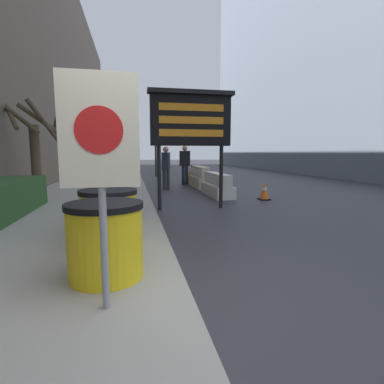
# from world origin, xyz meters

# --- Properties ---
(ground_plane) EXTENTS (120.00, 120.00, 0.00)m
(ground_plane) POSITION_xyz_m (0.00, 0.00, 0.00)
(ground_plane) COLOR #2D2D33
(building_left_facade) EXTENTS (0.40, 50.40, 11.81)m
(building_left_facade) POSITION_xyz_m (-3.90, 9.80, 5.91)
(building_left_facade) COLOR brown
(building_left_facade) RESTS_ON ground_plane
(bare_tree) EXTENTS (1.64, 1.82, 2.82)m
(bare_tree) POSITION_xyz_m (-3.01, 6.60, 1.63)
(bare_tree) COLOR #4C3D2D
(bare_tree) RESTS_ON sidewalk_left
(barrel_drum_foreground) EXTENTS (0.77, 0.77, 0.78)m
(barrel_drum_foreground) POSITION_xyz_m (-0.79, 0.82, 0.56)
(barrel_drum_foreground) COLOR yellow
(barrel_drum_foreground) RESTS_ON sidewalk_left
(barrel_drum_middle) EXTENTS (0.77, 0.77, 0.78)m
(barrel_drum_middle) POSITION_xyz_m (-0.83, 1.90, 0.56)
(barrel_drum_middle) COLOR yellow
(barrel_drum_middle) RESTS_ON sidewalk_left
(barrel_drum_back) EXTENTS (0.77, 0.77, 0.78)m
(barrel_drum_back) POSITION_xyz_m (-0.90, 2.98, 0.56)
(barrel_drum_back) COLOR yellow
(barrel_drum_back) RESTS_ON sidewalk_left
(warning_sign) EXTENTS (0.60, 0.08, 1.88)m
(warning_sign) POSITION_xyz_m (-0.74, 0.16, 1.47)
(warning_sign) COLOR gray
(warning_sign) RESTS_ON sidewalk_left
(message_board) EXTENTS (2.14, 0.36, 2.95)m
(message_board) POSITION_xyz_m (0.97, 5.23, 2.24)
(message_board) COLOR black
(message_board) RESTS_ON ground_plane
(jersey_barrier_white) EXTENTS (0.61, 2.14, 0.76)m
(jersey_barrier_white) POSITION_xyz_m (2.31, 7.42, 0.33)
(jersey_barrier_white) COLOR silver
(jersey_barrier_white) RESTS_ON ground_plane
(jersey_barrier_cream) EXTENTS (0.56, 2.08, 0.87)m
(jersey_barrier_cream) POSITION_xyz_m (2.31, 10.02, 0.38)
(jersey_barrier_cream) COLOR beige
(jersey_barrier_cream) RESTS_ON ground_plane
(traffic_cone_near) EXTENTS (0.39, 0.39, 0.70)m
(traffic_cone_near) POSITION_xyz_m (2.14, 11.41, 0.34)
(traffic_cone_near) COLOR black
(traffic_cone_near) RESTS_ON ground_plane
(traffic_cone_mid) EXTENTS (0.37, 0.37, 0.66)m
(traffic_cone_mid) POSITION_xyz_m (2.24, 10.25, 0.32)
(traffic_cone_mid) COLOR black
(traffic_cone_mid) RESTS_ON ground_plane
(traffic_cone_far) EXTENTS (0.32, 0.32, 0.58)m
(traffic_cone_far) POSITION_xyz_m (3.48, 6.23, 0.28)
(traffic_cone_far) COLOR black
(traffic_cone_far) RESTS_ON ground_plane
(traffic_light_near_curb) EXTENTS (0.28, 0.44, 3.67)m
(traffic_light_near_curb) POSITION_xyz_m (0.96, 16.01, 2.67)
(traffic_light_near_curb) COLOR #2D2D30
(traffic_light_near_curb) RESTS_ON ground_plane
(pedestrian_worker) EXTENTS (0.38, 0.50, 1.68)m
(pedestrian_worker) POSITION_xyz_m (0.82, 9.46, 0.99)
(pedestrian_worker) COLOR #333338
(pedestrian_worker) RESTS_ON ground_plane
(pedestrian_passerby) EXTENTS (0.52, 0.40, 1.76)m
(pedestrian_passerby) POSITION_xyz_m (1.87, 11.16, 1.04)
(pedestrian_passerby) COLOR #23283D
(pedestrian_passerby) RESTS_ON ground_plane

